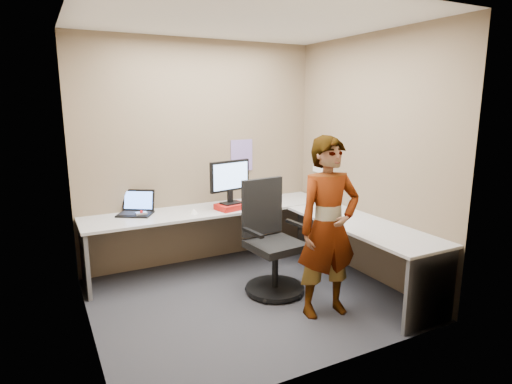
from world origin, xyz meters
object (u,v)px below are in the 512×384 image
desk (268,228)px  monitor (230,178)px  person (328,228)px  office_chair (271,248)px

desk → monitor: monitor is taller
desk → person: person is taller
monitor → office_chair: size_ratio=0.46×
office_chair → monitor: bearing=92.0°
monitor → office_chair: bearing=-94.1°
monitor → office_chair: 1.01m
monitor → desk: bearing=-76.0°
person → monitor: bearing=109.2°
office_chair → person: size_ratio=0.69×
desk → monitor: 0.74m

